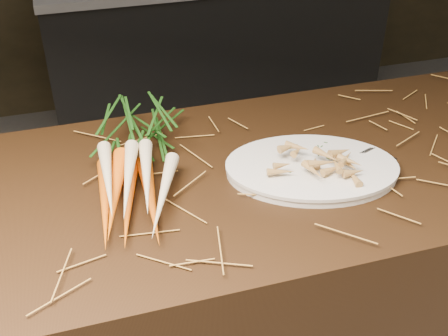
% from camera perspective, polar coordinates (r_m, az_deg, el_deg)
% --- Properties ---
extents(main_counter, '(2.40, 0.70, 0.90)m').
position_cam_1_polar(main_counter, '(1.65, 6.89, -12.57)').
color(main_counter, black).
rests_on(main_counter, ground).
extents(back_counter, '(1.82, 0.62, 0.84)m').
position_cam_1_polar(back_counter, '(3.24, -1.08, 12.14)').
color(back_counter, black).
rests_on(back_counter, ground).
extents(straw_bedding, '(1.40, 0.60, 0.02)m').
position_cam_1_polar(straw_bedding, '(1.35, 8.21, 0.89)').
color(straw_bedding, olive).
rests_on(straw_bedding, main_counter).
extents(root_veg_bunch, '(0.24, 0.56, 0.10)m').
position_cam_1_polar(root_veg_bunch, '(1.31, -9.57, 1.76)').
color(root_veg_bunch, '#CA5611').
rests_on(root_veg_bunch, main_counter).
extents(serving_platter, '(0.45, 0.36, 0.02)m').
position_cam_1_polar(serving_platter, '(1.31, 8.88, -0.19)').
color(serving_platter, white).
rests_on(serving_platter, main_counter).
extents(roasted_veg_heap, '(0.22, 0.19, 0.04)m').
position_cam_1_polar(roasted_veg_heap, '(1.29, 9.00, 0.99)').
color(roasted_veg_heap, olive).
rests_on(roasted_veg_heap, serving_platter).
extents(serving_fork, '(0.14, 0.07, 0.00)m').
position_cam_1_polar(serving_fork, '(1.32, 15.03, -0.14)').
color(serving_fork, silver).
rests_on(serving_fork, serving_platter).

